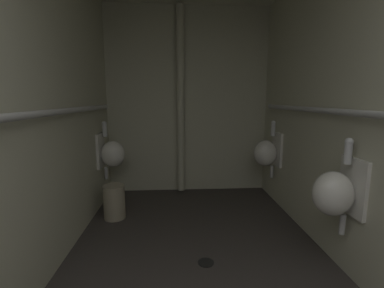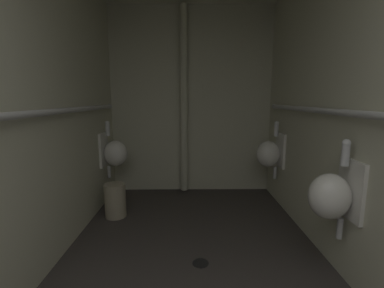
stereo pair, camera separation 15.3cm
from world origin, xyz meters
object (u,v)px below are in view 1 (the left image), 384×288
at_px(urinal_left_mid, 111,153).
at_px(waste_bin, 114,202).
at_px(standpipe_back_wall, 181,102).
at_px(urinal_right_far, 267,152).
at_px(floor_drain, 206,262).
at_px(urinal_right_mid, 336,192).

xyz_separation_m(urinal_left_mid, waste_bin, (0.11, -0.45, -0.49)).
relative_size(urinal_left_mid, standpipe_back_wall, 0.29).
bearing_deg(urinal_right_far, floor_drain, -125.85).
height_order(urinal_right_far, waste_bin, urinal_right_far).
distance_m(urinal_right_far, floor_drain, 1.76).
bearing_deg(urinal_right_mid, urinal_right_far, 90.00).
bearing_deg(floor_drain, urinal_right_mid, -12.64).
bearing_deg(waste_bin, urinal_left_mid, 104.23).
bearing_deg(urinal_right_far, urinal_left_mid, 178.12).
distance_m(standpipe_back_wall, floor_drain, 2.25).
height_order(urinal_left_mid, urinal_right_mid, same).
relative_size(urinal_right_mid, standpipe_back_wall, 0.29).
bearing_deg(floor_drain, urinal_left_mid, 127.85).
bearing_deg(urinal_left_mid, floor_drain, -52.15).
bearing_deg(standpipe_back_wall, urinal_left_mid, -154.92).
distance_m(urinal_right_mid, floor_drain, 1.19).
bearing_deg(urinal_right_mid, waste_bin, 148.97).
distance_m(urinal_right_far, standpipe_back_wall, 1.38).
xyz_separation_m(urinal_left_mid, standpipe_back_wall, (0.91, 0.43, 0.65)).
xyz_separation_m(urinal_right_mid, urinal_right_far, (0.00, 1.53, 0.00)).
bearing_deg(urinal_right_far, standpipe_back_wall, 156.27).
distance_m(urinal_right_far, waste_bin, 2.01).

